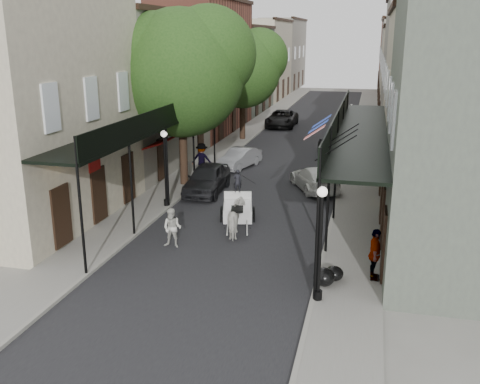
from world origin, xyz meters
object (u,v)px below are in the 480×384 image
Objects in this scene: car_right_near at (315,179)px; carriage at (238,197)px; car_right_far at (333,145)px; pedestrian_sidewalk_left at (202,159)px; car_left_near at (207,179)px; tree_near at (189,68)px; horse at (237,219)px; tree_far at (248,66)px; pedestrian_walking at (172,228)px; lamppost_left at (165,167)px; lamppost_right_near at (320,242)px; car_left_far at (282,119)px; car_left_mid at (239,158)px; pedestrian_sidewalk_right at (375,254)px; lamppost_right_far at (350,132)px.

carriage is at bearing 36.97° from car_right_near.
car_right_far is (0.29, 9.13, 0.13)m from car_right_near.
pedestrian_sidewalk_left reaches higher than car_right_far.
car_right_near is (5.54, 1.86, -0.14)m from car_left_near.
pedestrian_sidewalk_left is at bearing -34.24° from car_right_near.
tree_near reaches higher than horse.
tree_near is 1.12× the size of tree_far.
carriage is at bearing 69.73° from pedestrian_walking.
lamppost_right_near is at bearing -44.29° from lamppost_left.
lamppost_right_near is at bearing 82.51° from car_right_far.
pedestrian_sidewalk_left reaches higher than car_left_far.
car_right_far is (7.09, 7.96, -0.32)m from pedestrian_sidewalk_left.
car_left_near is at bearing -77.26° from car_left_mid.
car_left_near is (1.26, -3.03, -0.31)m from pedestrian_sidewalk_left.
pedestrian_sidewalk_right is at bearing -44.48° from car_left_mid.
car_left_near is 1.04× the size of car_right_near.
car_right_near is (6.85, -13.31, -5.20)m from tree_far.
car_left_mid is at bearing -90.10° from horse.
car_left_near reaches higher than car_left_mid.
carriage is at bearing -109.51° from lamppost_right_far.
pedestrian_walking is 13.56m from car_left_mid.
tree_near is 13.39m from car_right_far.
carriage is at bearing 118.55° from pedestrian_sidewalk_left.
tree_far is 2.32× the size of lamppost_right_near.
car_left_far is 12.47m from car_right_far.
lamppost_left is 1.47× the size of carriage.
carriage reaches higher than car_left_far.
car_right_far is at bearing -116.34° from car_right_near.
tree_far reaches higher than lamppost_left.
pedestrian_sidewalk_left reaches higher than car_right_near.
car_right_near is (6.80, 0.69, -5.85)m from tree_near.
horse is 17.08m from car_right_far.
tree_far is 3.41× the size of carriage.
tree_near is at bearing -18.75° from car_right_near.
lamppost_right_far is 2.07× the size of horse.
tree_far is 2.28× the size of car_left_mid.
car_left_mid is at bearing -90.33° from car_left_far.
lamppost_right_near is 0.68× the size of car_left_far.
car_left_near reaches higher than car_right_far.
car_left_mid is (-0.60, 13.54, -0.18)m from pedestrian_walking.
pedestrian_walking is 0.36× the size of car_right_far.
car_left_near is at bearing -91.22° from car_left_far.
car_right_near is (6.80, -1.17, -0.45)m from pedestrian_sidewalk_left.
lamppost_right_far is (8.20, 12.00, 0.00)m from lamppost_left.
pedestrian_sidewalk_left is at bearing 110.84° from car_left_near.
tree_far is 16.05m from car_left_near.
car_left_far is (-2.24, 25.77, -0.23)m from carriage.
lamppost_right_far is at bearing 71.34° from pedestrian_walking.
car_left_mid is at bearing -61.82° from car_right_near.
tree_far reaches higher than pedestrian_sidewalk_left.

